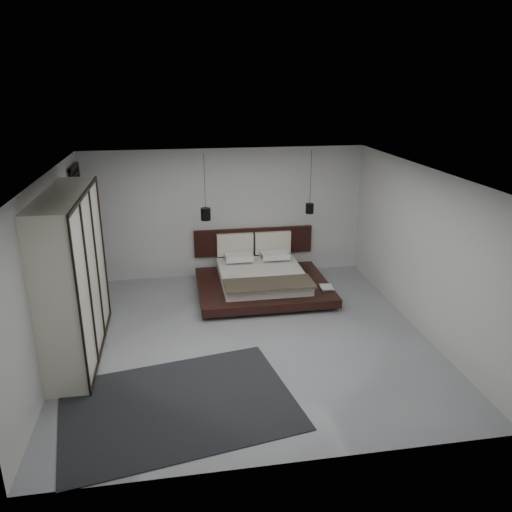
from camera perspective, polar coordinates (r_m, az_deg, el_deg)
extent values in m
plane|color=#95979D|center=(8.59, -1.01, -9.26)|extent=(6.00, 6.00, 0.00)
plane|color=white|center=(7.65, -1.13, 9.45)|extent=(6.00, 6.00, 0.00)
plane|color=silver|center=(10.86, -3.42, 4.87)|extent=(6.00, 0.00, 6.00)
plane|color=silver|center=(5.34, 3.80, -11.34)|extent=(6.00, 0.00, 6.00)
plane|color=silver|center=(8.16, -22.39, -1.61)|extent=(0.00, 6.00, 6.00)
plane|color=silver|center=(8.94, 18.32, 0.65)|extent=(0.00, 6.00, 6.00)
cube|color=black|center=(10.47, -19.35, 2.66)|extent=(0.05, 0.90, 2.60)
cube|color=black|center=(10.22, 0.81, -4.15)|extent=(2.06, 1.69, 0.08)
cube|color=black|center=(10.17, 0.81, -3.52)|extent=(2.63, 2.16, 0.17)
cube|color=silver|center=(10.21, 0.70, -2.29)|extent=(1.69, 1.88, 0.21)
cube|color=black|center=(9.49, 1.48, -3.20)|extent=(1.71, 0.66, 0.05)
cube|color=white|center=(10.76, -2.05, -0.21)|extent=(0.58, 0.38, 0.11)
cube|color=white|center=(10.88, 2.07, 0.03)|extent=(0.58, 0.38, 0.11)
cube|color=white|center=(10.62, -1.96, -0.14)|extent=(0.58, 0.38, 0.11)
cube|color=white|center=(10.74, 2.21, 0.10)|extent=(0.58, 0.38, 0.11)
cube|color=black|center=(11.08, -0.29, 1.71)|extent=(2.63, 0.08, 0.60)
cube|color=silver|center=(10.95, -2.40, 1.30)|extent=(0.80, 0.10, 0.50)
cube|color=silver|center=(11.08, 1.94, 1.53)|extent=(0.80, 0.10, 0.50)
imported|color=#99724C|center=(9.95, 7.44, -3.61)|extent=(0.27, 0.34, 0.03)
imported|color=#99724C|center=(9.91, 7.39, -3.54)|extent=(0.24, 0.31, 0.02)
cylinder|color=black|center=(9.97, -5.90, 8.51)|extent=(0.01, 0.01, 1.09)
cylinder|color=black|center=(10.11, -5.77, 4.79)|extent=(0.20, 0.20, 0.25)
cylinder|color=#FFE0B2|center=(10.14, -5.75, 4.20)|extent=(0.15, 0.15, 0.01)
cylinder|color=black|center=(10.32, 6.27, 8.90)|extent=(0.01, 0.01, 1.08)
cylinder|color=black|center=(10.46, 6.14, 5.43)|extent=(0.17, 0.17, 0.21)
cylinder|color=#FFE0B2|center=(10.48, 6.13, 4.96)|extent=(0.13, 0.13, 0.01)
cube|color=white|center=(8.14, -20.23, -2.19)|extent=(0.60, 2.59, 2.59)
cube|color=black|center=(7.73, -19.05, 6.68)|extent=(0.03, 2.59, 0.06)
cube|color=black|center=(8.61, -17.19, -9.94)|extent=(0.03, 2.59, 0.06)
cube|color=black|center=(6.91, -19.49, -5.98)|extent=(0.03, 0.05, 2.59)
cube|color=black|center=(7.69, -18.50, -3.25)|extent=(0.03, 0.05, 2.59)
cube|color=black|center=(8.48, -17.69, -1.02)|extent=(0.03, 0.05, 2.59)
cube|color=black|center=(9.29, -17.03, 0.82)|extent=(0.03, 0.05, 2.59)
cube|color=black|center=(7.08, -8.85, -16.42)|extent=(3.39, 2.68, 0.01)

